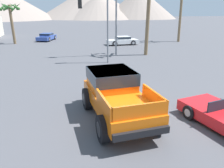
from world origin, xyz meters
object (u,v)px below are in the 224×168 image
(parked_car_blue, at_px, (47,37))
(palm_tree_tall, at_px, (11,12))
(orange_pickup_truck, at_px, (115,92))
(parked_car_white, at_px, (122,40))
(traffic_light_main, at_px, (101,14))
(street_lamp_post, at_px, (108,11))

(parked_car_blue, relative_size, palm_tree_tall, 0.82)
(orange_pickup_truck, distance_m, palm_tree_tall, 26.02)
(orange_pickup_truck, distance_m, parked_car_white, 21.07)
(parked_car_blue, distance_m, traffic_light_main, 15.72)
(orange_pickup_truck, distance_m, parked_car_blue, 27.51)
(parked_car_white, height_order, street_lamp_post, street_lamp_post)
(parked_car_blue, distance_m, street_lamp_post, 18.48)
(orange_pickup_truck, distance_m, traffic_light_main, 13.52)
(traffic_light_main, distance_m, palm_tree_tall, 15.24)
(street_lamp_post, bearing_deg, parked_car_blue, 108.63)
(parked_car_white, bearing_deg, street_lamp_post, 155.33)
(traffic_light_main, xyz_separation_m, street_lamp_post, (-0.00, -2.94, 0.34))
(orange_pickup_truck, height_order, palm_tree_tall, palm_tree_tall)
(traffic_light_main, xyz_separation_m, palm_tree_tall, (-9.95, 11.53, 0.18))
(parked_car_white, distance_m, traffic_light_main, 8.96)
(parked_car_white, relative_size, street_lamp_post, 0.57)
(street_lamp_post, xyz_separation_m, palm_tree_tall, (-9.95, 14.47, -0.16))
(traffic_light_main, height_order, palm_tree_tall, traffic_light_main)
(parked_car_white, xyz_separation_m, traffic_light_main, (-4.29, -7.06, 3.46))
(parked_car_white, bearing_deg, parked_car_blue, 53.26)
(parked_car_blue, xyz_separation_m, street_lamp_post, (5.77, -17.13, 3.81))
(palm_tree_tall, bearing_deg, orange_pickup_truck, -72.06)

